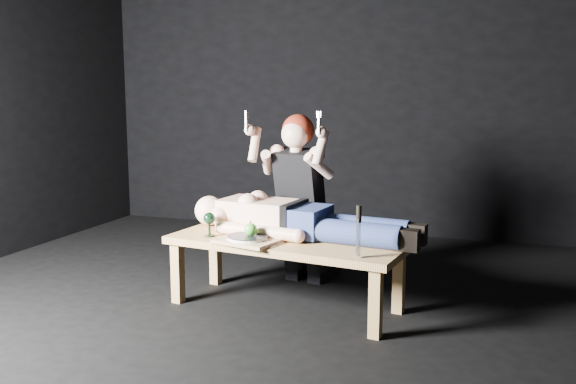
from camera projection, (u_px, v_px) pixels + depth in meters
The scene contains 13 objects.
ground at pixel (250, 312), 3.91m from camera, with size 5.00×5.00×0.00m, color black.
back_wall at pixel (346, 80), 6.02m from camera, with size 5.00×5.00×0.00m, color black.
table at pixel (285, 274), 3.97m from camera, with size 1.52×0.57×0.45m, color tan.
lying_man at pixel (302, 216), 4.02m from camera, with size 1.53×0.47×0.27m, color beige, non-canonical shape.
kneeling_woman at pixel (304, 197), 4.46m from camera, with size 0.67×0.76×1.27m, color black, non-canonical shape.
serving_tray at pixel (247, 241), 3.86m from camera, with size 0.38×0.27×0.02m, color tan.
plate at pixel (247, 237), 3.86m from camera, with size 0.25×0.25×0.02m, color white.
apple at pixel (251, 230), 3.85m from camera, with size 0.08×0.08×0.08m, color green.
goblet at pixel (209, 224), 4.01m from camera, with size 0.08×0.08×0.16m, color black, non-canonical shape.
fork_flat at pixel (232, 239), 3.94m from camera, with size 0.01×0.16×0.01m, color #B2B2B7.
knife_flat at pixel (277, 245), 3.78m from camera, with size 0.01×0.16×0.01m, color #B2B2B7.
spoon_flat at pixel (275, 242), 3.86m from camera, with size 0.01×0.16×0.01m, color #B2B2B7.
carving_knife at pixel (359, 232), 3.48m from camera, with size 0.04×0.04×0.30m, color #B2B2B7, non-canonical shape.
Camera 1 is at (1.44, -3.47, 1.37)m, focal length 38.58 mm.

